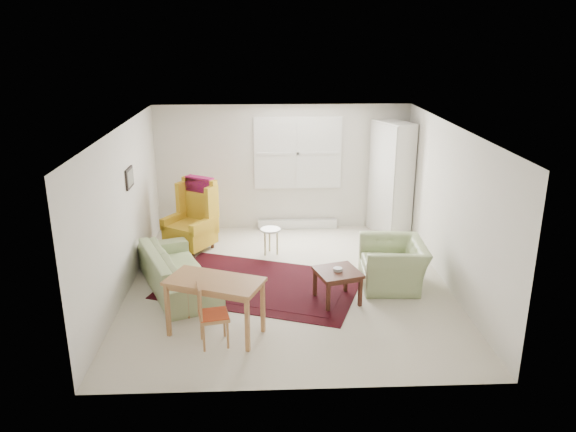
{
  "coord_description": "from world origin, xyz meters",
  "views": [
    {
      "loc": [
        -0.37,
        -8.13,
        3.84
      ],
      "look_at": [
        0.0,
        0.3,
        1.05
      ],
      "focal_mm": 35.0,
      "sensor_mm": 36.0,
      "label": 1
    }
  ],
  "objects_px": {
    "armchair": "(393,260)",
    "desk": "(216,307)",
    "coffee_table": "(337,286)",
    "stool": "(271,241)",
    "wingback_chair": "(189,216)",
    "cabinet": "(391,179)",
    "sofa": "(177,262)",
    "desk_chair": "(214,314)"
  },
  "relations": [
    {
      "from": "stool",
      "to": "desk",
      "type": "xyz_separation_m",
      "value": [
        -0.76,
        -2.79,
        0.15
      ]
    },
    {
      "from": "coffee_table",
      "to": "desk_chair",
      "type": "xyz_separation_m",
      "value": [
        -1.73,
        -1.13,
        0.18
      ]
    },
    {
      "from": "armchair",
      "to": "coffee_table",
      "type": "xyz_separation_m",
      "value": [
        -0.95,
        -0.53,
        -0.18
      ]
    },
    {
      "from": "coffee_table",
      "to": "sofa",
      "type": "bearing_deg",
      "value": 166.61
    },
    {
      "from": "armchair",
      "to": "wingback_chair",
      "type": "relative_size",
      "value": 0.84
    },
    {
      "from": "coffee_table",
      "to": "desk",
      "type": "bearing_deg",
      "value": -153.19
    },
    {
      "from": "coffee_table",
      "to": "desk",
      "type": "distance_m",
      "value": 1.94
    },
    {
      "from": "sofa",
      "to": "coffee_table",
      "type": "relative_size",
      "value": 3.51
    },
    {
      "from": "coffee_table",
      "to": "wingback_chair",
      "type": "bearing_deg",
      "value": 138.17
    },
    {
      "from": "cabinet",
      "to": "desk_chair",
      "type": "bearing_deg",
      "value": -149.95
    },
    {
      "from": "sofa",
      "to": "desk",
      "type": "bearing_deg",
      "value": -176.67
    },
    {
      "from": "desk",
      "to": "desk_chair",
      "type": "relative_size",
      "value": 1.45
    },
    {
      "from": "desk",
      "to": "desk_chair",
      "type": "distance_m",
      "value": 0.26
    },
    {
      "from": "armchair",
      "to": "wingback_chair",
      "type": "bearing_deg",
      "value": -113.12
    },
    {
      "from": "coffee_table",
      "to": "desk",
      "type": "xyz_separation_m",
      "value": [
        -1.72,
        -0.87,
        0.14
      ]
    },
    {
      "from": "wingback_chair",
      "to": "desk_chair",
      "type": "distance_m",
      "value": 3.38
    },
    {
      "from": "stool",
      "to": "desk_chair",
      "type": "xyz_separation_m",
      "value": [
        -0.77,
        -3.05,
        0.18
      ]
    },
    {
      "from": "sofa",
      "to": "stool",
      "type": "bearing_deg",
      "value": -70.48
    },
    {
      "from": "coffee_table",
      "to": "stool",
      "type": "bearing_deg",
      "value": 116.57
    },
    {
      "from": "stool",
      "to": "desk",
      "type": "distance_m",
      "value": 2.9
    },
    {
      "from": "coffee_table",
      "to": "stool",
      "type": "xyz_separation_m",
      "value": [
        -0.96,
        1.92,
        -0.01
      ]
    },
    {
      "from": "sofa",
      "to": "coffee_table",
      "type": "bearing_deg",
      "value": -126.14
    },
    {
      "from": "armchair",
      "to": "desk",
      "type": "height_order",
      "value": "armchair"
    },
    {
      "from": "sofa",
      "to": "stool",
      "type": "relative_size",
      "value": 4.41
    },
    {
      "from": "desk_chair",
      "to": "stool",
      "type": "bearing_deg",
      "value": -25.85
    },
    {
      "from": "cabinet",
      "to": "desk",
      "type": "bearing_deg",
      "value": -151.76
    },
    {
      "from": "sofa",
      "to": "desk",
      "type": "xyz_separation_m",
      "value": [
        0.71,
        -1.45,
        -0.04
      ]
    },
    {
      "from": "sofa",
      "to": "armchair",
      "type": "height_order",
      "value": "sofa"
    },
    {
      "from": "sofa",
      "to": "cabinet",
      "type": "relative_size",
      "value": 0.96
    },
    {
      "from": "wingback_chair",
      "to": "cabinet",
      "type": "relative_size",
      "value": 0.59
    },
    {
      "from": "desk_chair",
      "to": "coffee_table",
      "type": "bearing_deg",
      "value": -68.52
    },
    {
      "from": "stool",
      "to": "cabinet",
      "type": "xyz_separation_m",
      "value": [
        2.37,
        1.03,
        0.87
      ]
    },
    {
      "from": "sofa",
      "to": "armchair",
      "type": "bearing_deg",
      "value": -113.64
    },
    {
      "from": "cabinet",
      "to": "desk",
      "type": "relative_size",
      "value": 1.8
    },
    {
      "from": "armchair",
      "to": "desk",
      "type": "bearing_deg",
      "value": -59.48
    },
    {
      "from": "wingback_chair",
      "to": "stool",
      "type": "relative_size",
      "value": 2.72
    },
    {
      "from": "armchair",
      "to": "stool",
      "type": "xyz_separation_m",
      "value": [
        -1.9,
        1.39,
        -0.19
      ]
    },
    {
      "from": "wingback_chair",
      "to": "cabinet",
      "type": "bearing_deg",
      "value": 43.91
    },
    {
      "from": "armchair",
      "to": "desk_chair",
      "type": "distance_m",
      "value": 3.14
    },
    {
      "from": "cabinet",
      "to": "stool",
      "type": "bearing_deg",
      "value": -178.85
    },
    {
      "from": "cabinet",
      "to": "sofa",
      "type": "bearing_deg",
      "value": -170.73
    },
    {
      "from": "coffee_table",
      "to": "stool",
      "type": "height_order",
      "value": "coffee_table"
    }
  ]
}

